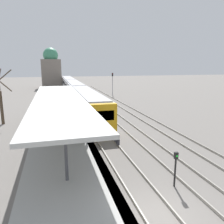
{
  "coord_description": "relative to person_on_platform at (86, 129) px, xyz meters",
  "views": [
    {
      "loc": [
        -4.16,
        -7.51,
        6.43
      ],
      "look_at": [
        1.63,
        13.67,
        1.69
      ],
      "focal_mm": 35.0,
      "sensor_mm": 36.0,
      "label": 1
    }
  ],
  "objects": [
    {
      "name": "signal_mast_far",
      "position": [
        10.65,
        31.42,
        1.11
      ],
      "size": [
        0.28,
        0.29,
        4.76
      ],
      "color": "gray",
      "rests_on": "ground_plane"
    },
    {
      "name": "person_on_platform",
      "position": [
        0.0,
        0.0,
        0.0
      ],
      "size": [
        0.4,
        0.4,
        1.66
      ],
      "color": "#2D2D33",
      "rests_on": "station_platform"
    },
    {
      "name": "bare_tree_background",
      "position": [
        -7.64,
        10.77,
        0.92
      ],
      "size": [
        2.78,
        1.74,
        6.07
      ],
      "color": "#4C3D2D",
      "rests_on": "ground_plane"
    },
    {
      "name": "platform_canopy",
      "position": [
        -1.64,
        3.62,
        1.73
      ],
      "size": [
        4.0,
        21.7,
        2.83
      ],
      "color": "beige",
      "rests_on": "station_platform"
    },
    {
      "name": "track_platform_line",
      "position": [
        2.02,
        -7.52,
        -1.83
      ],
      "size": [
        1.51,
        120.0,
        0.15
      ],
      "color": "gray",
      "rests_on": "ground_plane"
    },
    {
      "name": "station_platform",
      "position": [
        -1.68,
        -7.52,
        -1.44
      ],
      "size": [
        4.48,
        80.0,
        0.92
      ],
      "color": "#999993",
      "rests_on": "ground_plane"
    },
    {
      "name": "ground_plane",
      "position": [
        2.02,
        -7.52,
        -1.9
      ],
      "size": [
        240.0,
        240.0,
        0.0
      ],
      "primitive_type": "plane",
      "color": "slate"
    },
    {
      "name": "signal_post_near",
      "position": [
        3.93,
        -5.6,
        -0.69
      ],
      "size": [
        0.2,
        0.22,
        1.97
      ],
      "color": "black",
      "rests_on": "ground_plane"
    },
    {
      "name": "train_near",
      "position": [
        2.02,
        28.19,
        -0.13
      ],
      "size": [
        2.61,
        49.99,
        3.2
      ],
      "color": "gold",
      "rests_on": "ground_plane"
    },
    {
      "name": "distant_domed_building",
      "position": [
        -2.16,
        51.47,
        3.33
      ],
      "size": [
        5.43,
        5.43,
        11.27
      ],
      "color": "slate",
      "rests_on": "ground_plane"
    },
    {
      "name": "track_middle_line",
      "position": [
        5.28,
        -7.52,
        -1.83
      ],
      "size": [
        1.51,
        120.0,
        0.15
      ],
      "color": "gray",
      "rests_on": "ground_plane"
    }
  ]
}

